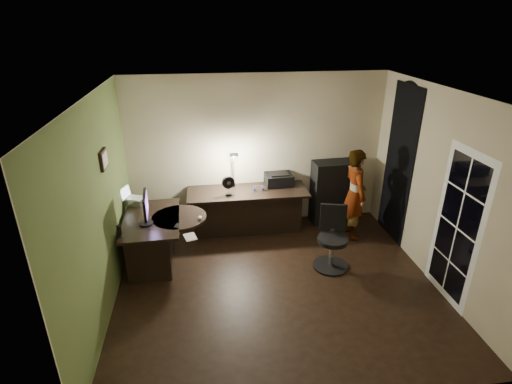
{
  "coord_description": "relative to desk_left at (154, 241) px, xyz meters",
  "views": [
    {
      "loc": [
        -0.95,
        -4.64,
        3.55
      ],
      "look_at": [
        -0.15,
        1.05,
        1.0
      ],
      "focal_mm": 28.0,
      "sensor_mm": 36.0,
      "label": 1
    }
  ],
  "objects": [
    {
      "name": "arched_doorway",
      "position": [
        4.01,
        0.33,
        0.92
      ],
      "size": [
        0.01,
        0.9,
        2.6
      ],
      "primitive_type": "cube",
      "color": "black",
      "rests_on": "floor"
    },
    {
      "name": "ceiling",
      "position": [
        1.77,
        -0.82,
        2.32
      ],
      "size": [
        4.5,
        4.0,
        0.01
      ],
      "primitive_type": "cube",
      "color": "silver",
      "rests_on": "floor"
    },
    {
      "name": "wall_left",
      "position": [
        -0.49,
        -0.82,
        0.97
      ],
      "size": [
        0.01,
        4.0,
        2.7
      ],
      "primitive_type": "cube",
      "color": "tan",
      "rests_on": "floor"
    },
    {
      "name": "laptop_stand",
      "position": [
        -0.29,
        0.51,
        0.45
      ],
      "size": [
        0.29,
        0.26,
        0.1
      ],
      "primitive_type": "cube",
      "rotation": [
        0.0,
        0.0,
        -0.25
      ],
      "color": "silver",
      "rests_on": "desk_left"
    },
    {
      "name": "cabinet",
      "position": [
        3.15,
        0.96,
        0.2
      ],
      "size": [
        0.8,
        0.43,
        1.17
      ],
      "primitive_type": "cube",
      "rotation": [
        0.0,
        0.0,
        0.05
      ],
      "color": "black",
      "rests_on": "floor"
    },
    {
      "name": "notepad",
      "position": [
        0.58,
        -0.66,
        0.4
      ],
      "size": [
        0.2,
        0.24,
        0.01
      ],
      "primitive_type": "cube",
      "rotation": [
        0.0,
        0.0,
        0.27
      ],
      "color": "silver",
      "rests_on": "desk_left"
    },
    {
      "name": "office_chair",
      "position": [
        2.67,
        -0.51,
        0.1
      ],
      "size": [
        0.65,
        0.65,
        0.96
      ],
      "primitive_type": "cube",
      "rotation": [
        0.0,
        0.0,
        -0.25
      ],
      "color": "black",
      "rests_on": "floor"
    },
    {
      "name": "headphones",
      "position": [
        1.73,
        0.77,
        0.45
      ],
      "size": [
        0.19,
        0.08,
        0.09
      ],
      "primitive_type": "cube",
      "rotation": [
        0.0,
        0.0,
        0.04
      ],
      "color": "navy",
      "rests_on": "desk_right"
    },
    {
      "name": "wall_back",
      "position": [
        1.77,
        1.18,
        0.97
      ],
      "size": [
        4.5,
        0.01,
        2.7
      ],
      "primitive_type": "cube",
      "color": "tan",
      "rests_on": "floor"
    },
    {
      "name": "desk_right",
      "position": [
        1.55,
        0.8,
        0.0
      ],
      "size": [
        2.07,
        0.73,
        0.78
      ],
      "primitive_type": "cube",
      "rotation": [
        0.0,
        0.0,
        -0.0
      ],
      "color": "black",
      "rests_on": "floor"
    },
    {
      "name": "wall_right",
      "position": [
        4.02,
        -0.82,
        0.97
      ],
      "size": [
        0.01,
        4.0,
        2.7
      ],
      "primitive_type": "cube",
      "color": "tan",
      "rests_on": "floor"
    },
    {
      "name": "floor",
      "position": [
        1.77,
        -0.82,
        -0.39
      ],
      "size": [
        4.5,
        4.0,
        0.01
      ],
      "primitive_type": "cube",
      "color": "black",
      "rests_on": "ground"
    },
    {
      "name": "person",
      "position": [
        3.32,
        0.38,
        0.4
      ],
      "size": [
        0.41,
        0.59,
        1.58
      ],
      "primitive_type": "imported",
      "rotation": [
        0.0,
        0.0,
        1.63
      ],
      "color": "#D8A88C",
      "rests_on": "floor"
    },
    {
      "name": "french_door",
      "position": [
        4.0,
        -1.37,
        0.67
      ],
      "size": [
        0.02,
        0.92,
        2.1
      ],
      "primitive_type": "cube",
      "color": "white",
      "rests_on": "floor"
    },
    {
      "name": "pen",
      "position": [
        0.02,
        -0.31,
        0.4
      ],
      "size": [
        0.03,
        0.13,
        0.01
      ],
      "primitive_type": "cube",
      "rotation": [
        0.0,
        0.0,
        0.18
      ],
      "color": "black",
      "rests_on": "desk_left"
    },
    {
      "name": "laptop",
      "position": [
        -0.29,
        0.51,
        0.6
      ],
      "size": [
        0.37,
        0.36,
        0.2
      ],
      "primitive_type": "cube",
      "rotation": [
        0.0,
        0.0,
        -0.38
      ],
      "color": "silver",
      "rests_on": "laptop_stand"
    },
    {
      "name": "mouse",
      "position": [
        0.72,
        -0.12,
        0.41
      ],
      "size": [
        0.08,
        0.1,
        0.03
      ],
      "primitive_type": "ellipsoid",
      "rotation": [
        0.0,
        0.0,
        0.21
      ],
      "color": "silver",
      "rests_on": "desk_left"
    },
    {
      "name": "green_wall_overlay",
      "position": [
        -0.47,
        -0.82,
        0.97
      ],
      "size": [
        0.0,
        4.0,
        2.7
      ],
      "primitive_type": "cube",
      "color": "#51652F",
      "rests_on": "floor"
    },
    {
      "name": "framed_picture",
      "position": [
        -0.45,
        -0.37,
        1.47
      ],
      "size": [
        0.04,
        0.3,
        0.25
      ],
      "primitive_type": "cube",
      "color": "black",
      "rests_on": "wall_left"
    },
    {
      "name": "desk_lamp",
      "position": [
        1.32,
        1.01,
        0.77
      ],
      "size": [
        0.18,
        0.33,
        0.73
      ],
      "primitive_type": "cube",
      "rotation": [
        0.0,
        0.0,
        -0.01
      ],
      "color": "black",
      "rests_on": "desk_right"
    },
    {
      "name": "speaker",
      "position": [
        -0.37,
        -0.5,
        0.48
      ],
      "size": [
        0.08,
        0.08,
        0.16
      ],
      "primitive_type": "cylinder",
      "rotation": [
        0.0,
        0.0,
        -0.3
      ],
      "color": "black",
      "rests_on": "desk_left"
    },
    {
      "name": "desk_fan",
      "position": [
        1.21,
        0.67,
        0.57
      ],
      "size": [
        0.23,
        0.17,
        0.33
      ],
      "primitive_type": "cube",
      "rotation": [
        0.0,
        0.0,
        0.26
      ],
      "color": "black",
      "rests_on": "desk_right"
    },
    {
      "name": "monitor",
      "position": [
        -0.05,
        -0.18,
        0.56
      ],
      "size": [
        0.14,
        0.51,
        0.34
      ],
      "primitive_type": "cube",
      "rotation": [
        0.0,
        0.0,
        0.08
      ],
      "color": "black",
      "rests_on": "desk_left"
    },
    {
      "name": "desk_left",
      "position": [
        0.0,
        0.0,
        0.0
      ],
      "size": [
        0.86,
        1.36,
        0.77
      ],
      "primitive_type": "cube",
      "rotation": [
        0.0,
        0.0,
        0.03
      ],
      "color": "black",
      "rests_on": "floor"
    },
    {
      "name": "phone",
      "position": [
        0.4,
        -0.31,
        0.4
      ],
      "size": [
        0.11,
        0.15,
        0.01
      ],
      "primitive_type": "cube",
      "rotation": [
        0.0,
        0.0,
        -0.34
      ],
      "color": "black",
      "rests_on": "desk_left"
    },
    {
      "name": "printer",
      "position": [
        2.13,
        0.98,
        0.51
      ],
      "size": [
        0.49,
        0.39,
        0.21
      ],
      "primitive_type": "cube",
      "rotation": [
        0.0,
        0.0,
        0.04
      ],
      "color": "black",
      "rests_on": "desk_right"
    },
    {
      "name": "wall_front",
      "position": [
        1.77,
        -2.83,
        0.97
      ],
      "size": [
        4.5,
        0.01,
        2.7
      ],
      "primitive_type": "cube",
      "color": "tan",
      "rests_on": "floor"
    }
  ]
}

